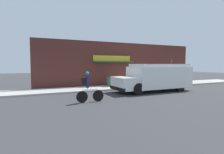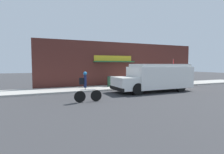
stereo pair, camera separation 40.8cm
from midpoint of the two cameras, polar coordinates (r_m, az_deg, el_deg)
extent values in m
plane|color=#38383A|center=(15.09, 9.74, -3.85)|extent=(70.00, 70.00, 0.00)
cube|color=#ADAAA3|center=(16.21, 7.19, -3.05)|extent=(28.00, 2.68, 0.13)
cube|color=#4C231E|center=(17.44, 4.70, 4.20)|extent=(16.74, 0.18, 4.21)
cube|color=gold|center=(16.81, 1.13, 5.94)|extent=(3.86, 0.05, 0.61)
cube|color=#235633|center=(16.56, 1.51, 5.06)|extent=(4.05, 0.58, 0.10)
cube|color=white|center=(14.15, 16.10, -0.03)|extent=(4.74, 2.26, 1.61)
cube|color=white|center=(12.50, 5.11, -2.07)|extent=(1.37, 2.07, 0.89)
cube|color=white|center=(14.11, 16.17, 3.66)|extent=(4.36, 2.08, 0.21)
cube|color=black|center=(12.26, 2.44, -3.80)|extent=(0.13, 2.20, 0.24)
cube|color=red|center=(14.51, 8.69, 0.50)|extent=(0.03, 0.44, 0.44)
cylinder|color=black|center=(13.60, 4.99, -2.93)|extent=(0.81, 0.26, 0.81)
cylinder|color=black|center=(11.95, 9.28, -3.94)|extent=(0.81, 0.26, 0.81)
cylinder|color=black|center=(15.71, 17.30, -2.16)|extent=(0.81, 0.26, 0.81)
cylinder|color=black|center=(14.30, 22.25, -2.88)|extent=(0.81, 0.26, 0.81)
cylinder|color=black|center=(9.90, -4.01, -6.09)|extent=(0.63, 0.05, 0.63)
cylinder|color=black|center=(9.66, -9.24, -6.38)|extent=(0.63, 0.05, 0.63)
cylinder|color=#999EA3|center=(9.71, -6.61, -4.12)|extent=(0.87, 0.06, 0.04)
cylinder|color=#999EA3|center=(9.66, -7.54, -3.81)|extent=(0.04, 0.04, 0.12)
cube|color=navy|center=(9.62, -7.56, -1.47)|extent=(0.12, 0.20, 0.67)
sphere|color=#2375B7|center=(9.59, -7.59, 1.16)|extent=(0.20, 0.20, 0.20)
cube|color=black|center=(9.57, -8.67, -1.33)|extent=(0.26, 0.15, 0.36)
cylinder|color=slate|center=(17.67, 19.89, 1.59)|extent=(0.07, 0.07, 2.49)
cube|color=red|center=(17.63, 20.07, 4.49)|extent=(0.45, 0.45, 0.60)
cylinder|color=#2D5138|center=(15.62, 0.37, -1.44)|extent=(0.63, 0.63, 0.87)
cylinder|color=black|center=(15.59, 0.37, 0.22)|extent=(0.64, 0.64, 0.04)
camera|label=1|loc=(0.20, -89.14, 0.06)|focal=28.00mm
camera|label=2|loc=(0.20, 90.86, -0.06)|focal=28.00mm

